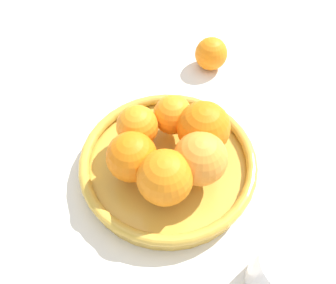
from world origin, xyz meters
TOP-DOWN VIEW (x-y plane):
  - ground_plane at (0.00, 0.00)m, footprint 4.00×4.00m
  - fruit_bowl at (0.00, 0.00)m, footprint 0.28×0.28m
  - orange_pile at (0.00, -0.01)m, footprint 0.19×0.19m
  - stray_orange at (0.15, 0.23)m, footprint 0.07×0.07m
  - drinking_glass at (0.09, -0.21)m, footprint 0.07×0.07m

SIDE VIEW (x-z plane):
  - ground_plane at x=0.00m, z-range 0.00..0.00m
  - fruit_bowl at x=0.00m, z-range 0.00..0.04m
  - stray_orange at x=0.15m, z-range 0.00..0.07m
  - drinking_glass at x=0.09m, z-range 0.00..0.09m
  - orange_pile at x=0.00m, z-range 0.04..0.12m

